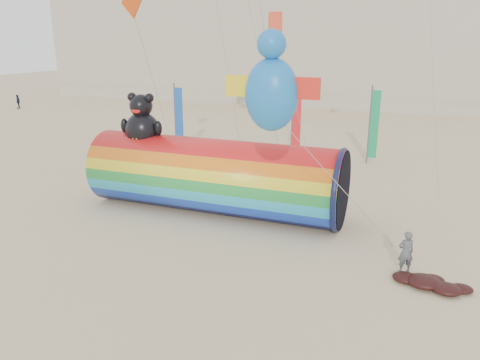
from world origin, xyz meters
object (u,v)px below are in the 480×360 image
(hotel_building, at_px, (273,20))
(windsock_assembly, at_px, (214,174))
(fabric_bundle, at_px, (430,283))
(kite_handler, at_px, (406,252))

(hotel_building, relative_size, windsock_assembly, 4.89)
(hotel_building, bearing_deg, fabric_bundle, -66.45)
(kite_handler, height_order, fabric_bundle, kite_handler)
(hotel_building, height_order, windsock_assembly, hotel_building)
(windsock_assembly, distance_m, kite_handler, 9.62)
(windsock_assembly, distance_m, fabric_bundle, 10.82)
(hotel_building, xyz_separation_m, kite_handler, (19.39, -45.70, -9.50))
(windsock_assembly, bearing_deg, kite_handler, -19.81)
(fabric_bundle, bearing_deg, kite_handler, 137.35)
(kite_handler, bearing_deg, fabric_bundle, 111.53)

